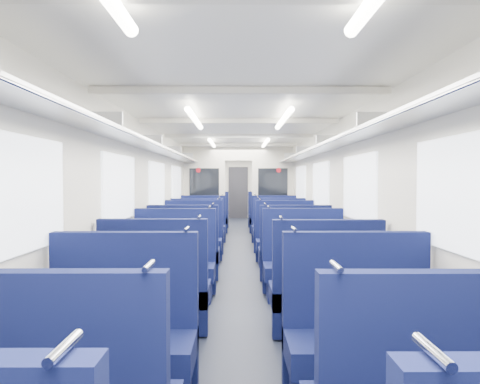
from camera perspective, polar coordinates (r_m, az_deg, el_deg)
name	(u,v)px	position (r m, az deg, el deg)	size (l,w,h in m)	color
floor	(239,262)	(8.02, -0.16, -9.21)	(2.80, 18.00, 0.01)	black
ceiling	(239,134)	(7.92, -0.16, 7.73)	(2.80, 18.00, 0.01)	silver
wall_left	(162,198)	(8.01, -10.23, -0.79)	(0.02, 18.00, 2.35)	beige
dado_left	(163,243)	(8.08, -10.10, -6.64)	(0.03, 17.90, 0.70)	#101537
wall_right	(315,198)	(8.01, 9.91, -0.78)	(0.02, 18.00, 2.35)	beige
dado_right	(314,243)	(8.09, 9.77, -6.63)	(0.03, 17.90, 0.70)	#101537
wall_far	(238,188)	(16.88, -0.23, 0.52)	(2.80, 0.02, 2.35)	beige
luggage_rack_left	(172,154)	(7.98, -8.93, 4.95)	(0.36, 17.40, 0.18)	#B2B5BA
luggage_rack_right	(305,154)	(7.99, 8.61, 4.95)	(0.36, 17.40, 0.18)	#B2B5BA
windows	(239,185)	(7.42, -0.15, 0.94)	(2.78, 15.60, 0.75)	white
ceiling_fittings	(239,136)	(7.66, -0.15, 7.48)	(2.70, 16.06, 0.11)	beige
end_door	(238,193)	(16.83, -0.23, -0.08)	(0.75, 0.06, 2.00)	black
bulkhead	(239,190)	(11.04, -0.20, 0.21)	(2.80, 0.10, 2.35)	beige
seat_6	(120,347)	(3.26, -15.58, -19.14)	(1.05, 0.58, 1.17)	#0D1442
seat_7	(360,346)	(3.27, 15.62, -19.05)	(1.05, 0.58, 1.17)	#0D1442
seat_8	(156,296)	(4.47, -11.04, -13.32)	(1.05, 0.58, 1.17)	#0D1442
seat_9	(325,298)	(4.40, 11.14, -13.57)	(1.05, 0.58, 1.17)	#0D1442
seat_10	(174,270)	(5.62, -8.73, -10.20)	(1.05, 0.58, 1.17)	#0D1442
seat_11	(304,270)	(5.65, 8.48, -10.14)	(1.05, 0.58, 1.17)	#0D1442
seat_12	(184,256)	(6.63, -7.40, -8.37)	(1.05, 0.58, 1.17)	#0D1442
seat_13	(294,256)	(6.61, 7.17, -8.41)	(1.05, 0.58, 1.17)	#0D1442
seat_14	(193,243)	(7.88, -6.25, -6.77)	(1.05, 0.58, 1.17)	#0D1442
seat_15	(285,244)	(7.77, 6.02, -6.88)	(1.05, 0.58, 1.17)	#0D1442
seat_16	(198,236)	(8.81, -5.60, -5.87)	(1.05, 0.58, 1.17)	#0D1442
seat_17	(279,235)	(8.97, 5.16, -5.73)	(1.05, 0.58, 1.17)	#0D1442
seat_18	(203,229)	(10.09, -4.92, -4.91)	(1.05, 0.58, 1.17)	#0D1442
seat_19	(274,229)	(10.08, 4.55, -4.91)	(1.05, 0.58, 1.17)	#0D1442
seat_20	(209,221)	(12.16, -4.12, -3.78)	(1.05, 0.58, 1.17)	#0D1442
seat_21	(268,221)	(12.16, 3.72, -3.78)	(1.05, 0.58, 1.17)	#0D1442
seat_22	(211,217)	(13.15, -3.83, -3.37)	(1.05, 0.58, 1.17)	#0D1442
seat_23	(265,217)	(13.31, 3.37, -3.31)	(1.05, 0.58, 1.17)	#0D1442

